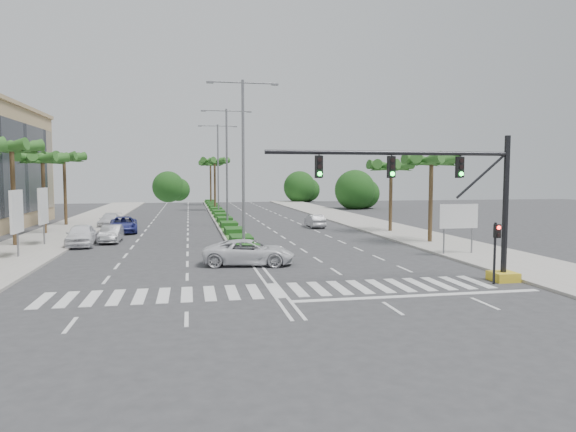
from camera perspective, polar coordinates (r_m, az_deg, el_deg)
name	(u,v)px	position (r m, az deg, el deg)	size (l,w,h in m)	color
ground	(276,291)	(23.66, -1.34, -8.29)	(160.00, 160.00, 0.00)	#333335
footpath_right	(406,234)	(47.09, 12.99, -1.92)	(6.00, 120.00, 0.15)	gray
footpath_left	(42,242)	(44.54, -25.66, -2.61)	(6.00, 120.00, 0.15)	gray
median	(219,215)	(68.06, -7.68, 0.11)	(2.20, 75.00, 0.20)	gray
median_grass	(219,214)	(68.05, -7.68, 0.21)	(1.80, 75.00, 0.04)	#296221
signal_gantry	(464,212)	(26.32, 18.97, 0.37)	(12.60, 1.20, 7.20)	gold
pedestrian_signal	(496,242)	(26.58, 22.10, -2.74)	(0.28, 0.36, 3.00)	black
direction_sign	(459,218)	(35.41, 18.42, -0.25)	(2.70, 0.11, 3.40)	slate
billboard_near	(17,212)	(36.42, -27.93, 0.38)	(0.18, 2.10, 4.35)	slate
billboard_far	(43,207)	(42.19, -25.56, 0.96)	(0.18, 2.10, 4.35)	slate
palm_left_mid	(12,151)	(42.72, -28.36, 6.42)	(4.57, 4.68, 7.95)	brown
palm_left_far	(43,162)	(50.39, -25.61, 5.48)	(4.57, 4.68, 7.35)	brown
palm_left_end	(64,160)	(58.17, -23.63, 5.73)	(4.57, 4.68, 7.75)	brown
palm_right_near	(431,163)	(41.09, 15.65, 5.67)	(4.57, 4.68, 7.05)	brown
palm_right_far	(391,168)	(48.37, 11.39, 5.20)	(4.57, 4.68, 6.75)	brown
palm_median_a	(215,163)	(77.88, -8.16, 5.86)	(4.57, 4.68, 8.05)	brown
palm_median_b	(210,165)	(92.86, -8.61, 5.63)	(4.57, 4.68, 8.05)	brown
streetlight_near	(243,154)	(36.99, -5.01, 6.90)	(5.10, 0.25, 12.00)	slate
streetlight_mid	(227,160)	(52.92, -6.81, 6.15)	(5.10, 0.25, 12.00)	slate
streetlight_far	(218,164)	(68.88, -7.78, 5.75)	(5.10, 0.25, 12.00)	slate
car_parked_a	(81,235)	(41.30, -22.00, -1.98)	(1.95, 4.84, 1.65)	white
car_parked_b	(111,234)	(42.77, -19.03, -1.88)	(1.43, 4.10, 1.35)	#A1A1A5
car_parked_c	(123,225)	(49.67, -17.82, -0.93)	(2.45, 5.31, 1.48)	navy
car_parked_d	(110,221)	(55.34, -19.17, -0.48)	(1.93, 4.76, 1.38)	silver
car_crossing	(249,252)	(30.34, -4.34, -4.04)	(2.48, 5.37, 1.49)	silver
car_right	(315,221)	(52.18, 3.01, -0.56)	(1.39, 3.98, 1.31)	#AFAFB4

